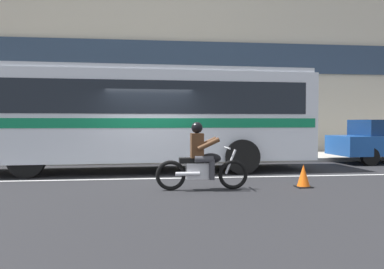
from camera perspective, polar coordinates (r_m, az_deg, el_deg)
The scene contains 8 objects.
ground_plane at distance 11.96m, azimuth -5.86°, elevation -5.75°, with size 60.00×60.00×0.00m, color black.
sidewalk_curb at distance 17.02m, azimuth -6.27°, elevation -3.23°, with size 28.00×3.80×0.15m, color #A39E93.
lane_center_stripe at distance 11.36m, azimuth -5.78°, elevation -6.13°, with size 26.60×0.14×0.01m, color silver.
office_building_facade at distance 19.86m, azimuth -6.45°, elevation 16.26°, with size 28.00×0.89×13.03m.
transit_bus at distance 13.05m, azimuth -6.74°, elevation 3.17°, with size 10.65×3.01×3.22m.
motorcycle_with_rider at distance 9.42m, azimuth 1.34°, elevation -3.78°, with size 2.14×0.64×1.56m.
fire_hydrant at distance 16.06m, azimuth 2.81°, elevation -1.94°, with size 0.22×0.30×0.75m.
traffic_cone at distance 10.18m, azimuth 15.27°, elevation -5.67°, with size 0.36×0.36×0.55m.
Camera 1 is at (-0.28, -11.85, 1.58)m, focal length 38.26 mm.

